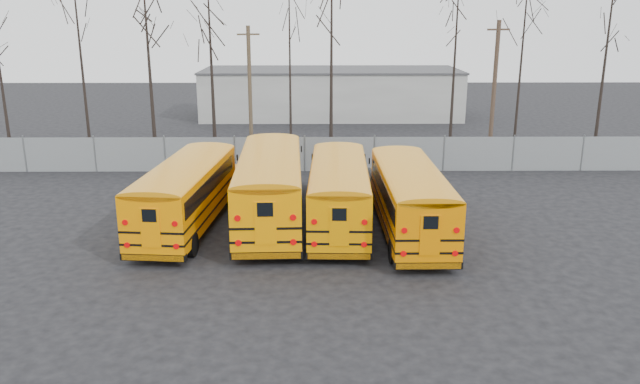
{
  "coord_description": "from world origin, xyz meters",
  "views": [
    {
      "loc": [
        0.58,
        -22.94,
        8.77
      ],
      "look_at": [
        0.8,
        2.04,
        1.6
      ],
      "focal_mm": 35.0,
      "sensor_mm": 36.0,
      "label": 1
    }
  ],
  "objects_px": {
    "bus_c": "(339,188)",
    "bus_d": "(410,194)",
    "utility_pole_right": "(494,89)",
    "bus_a": "(187,188)",
    "bus_b": "(270,182)",
    "utility_pole_left": "(250,89)"
  },
  "relations": [
    {
      "from": "bus_b",
      "to": "bus_c",
      "type": "height_order",
      "value": "bus_b"
    },
    {
      "from": "bus_a",
      "to": "bus_d",
      "type": "xyz_separation_m",
      "value": [
        9.23,
        -0.82,
        -0.01
      ]
    },
    {
      "from": "bus_c",
      "to": "utility_pole_left",
      "type": "xyz_separation_m",
      "value": [
        -5.17,
        14.93,
        2.44
      ]
    },
    {
      "from": "bus_a",
      "to": "utility_pole_left",
      "type": "relative_size",
      "value": 1.31
    },
    {
      "from": "bus_c",
      "to": "utility_pole_right",
      "type": "distance_m",
      "value": 16.76
    },
    {
      "from": "bus_c",
      "to": "utility_pole_right",
      "type": "xyz_separation_m",
      "value": [
        10.03,
        13.17,
        2.63
      ]
    },
    {
      "from": "bus_a",
      "to": "bus_c",
      "type": "xyz_separation_m",
      "value": [
        6.38,
        0.09,
        -0.01
      ]
    },
    {
      "from": "bus_c",
      "to": "utility_pole_left",
      "type": "distance_m",
      "value": 15.98
    },
    {
      "from": "bus_b",
      "to": "bus_c",
      "type": "distance_m",
      "value": 2.95
    },
    {
      "from": "bus_a",
      "to": "utility_pole_right",
      "type": "bearing_deg",
      "value": 43.91
    },
    {
      "from": "bus_c",
      "to": "utility_pole_left",
      "type": "height_order",
      "value": "utility_pole_left"
    },
    {
      "from": "bus_c",
      "to": "bus_d",
      "type": "xyz_separation_m",
      "value": [
        2.86,
        -0.91,
        0.0
      ]
    },
    {
      "from": "bus_a",
      "to": "bus_b",
      "type": "bearing_deg",
      "value": 13.33
    },
    {
      "from": "bus_a",
      "to": "utility_pole_left",
      "type": "height_order",
      "value": "utility_pole_left"
    },
    {
      "from": "bus_d",
      "to": "utility_pole_right",
      "type": "height_order",
      "value": "utility_pole_right"
    },
    {
      "from": "bus_c",
      "to": "bus_d",
      "type": "distance_m",
      "value": 3.0
    },
    {
      "from": "bus_d",
      "to": "utility_pole_left",
      "type": "relative_size",
      "value": 1.29
    },
    {
      "from": "bus_b",
      "to": "bus_d",
      "type": "relative_size",
      "value": 1.1
    },
    {
      "from": "bus_a",
      "to": "bus_d",
      "type": "bearing_deg",
      "value": -0.09
    },
    {
      "from": "bus_b",
      "to": "utility_pole_right",
      "type": "bearing_deg",
      "value": 42.59
    },
    {
      "from": "bus_a",
      "to": "bus_c",
      "type": "bearing_deg",
      "value": 5.76
    },
    {
      "from": "bus_b",
      "to": "bus_d",
      "type": "distance_m",
      "value": 5.93
    }
  ]
}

